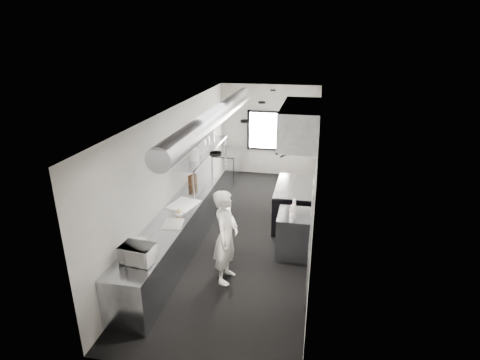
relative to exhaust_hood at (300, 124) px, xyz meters
The scene contains 35 objects.
floor 2.72m from the exhaust_hood, 147.45° to the right, with size 3.00×8.00×0.01m, color black.
ceiling 1.36m from the exhaust_hood, 147.45° to the right, with size 3.00×8.00×0.01m, color silver.
wall_back 3.62m from the exhaust_hood, 108.38° to the left, with size 3.00×0.02×2.80m, color #BAB9B0.
wall_front 4.93m from the exhaust_hood, 103.13° to the right, with size 3.00×0.02×2.80m, color #BAB9B0.
wall_left 2.87m from the exhaust_hood, 164.91° to the right, with size 0.02×8.00×2.80m, color #BAB9B0.
wall_right 1.28m from the exhaust_hood, 60.05° to the right, with size 0.02×8.00×2.80m, color #BAB9B0.
wall_cladding 1.92m from the exhaust_hood, 46.22° to the right, with size 0.03×5.50×1.10m, color gray.
hvac_duct 1.83m from the exhaust_hood, behind, with size 0.40×0.40×6.40m, color gray.
service_window 3.58m from the exhaust_hood, 108.57° to the left, with size 1.36×0.05×1.25m.
exhaust_hood is the anchor object (origin of this frame).
prep_counter 3.20m from the exhaust_hood, 151.89° to the right, with size 0.70×6.00×0.90m, color gray.
pass_shelf 2.46m from the exhaust_hood, behind, with size 0.45×3.00×0.68m.
range 1.92m from the exhaust_hood, behind, with size 0.88×1.60×0.94m.
bottle_station 2.39m from the exhaust_hood, 87.82° to the right, with size 0.65×0.80×0.90m, color gray.
far_work_table 3.88m from the exhaust_hood, 131.94° to the left, with size 0.70×1.20×0.90m, color gray.
notice_sheet_a 2.09m from the exhaust_hood, 78.88° to the right, with size 0.02×0.28×0.38m, color silver.
notice_sheet_b 2.43m from the exhaust_hood, 80.58° to the right, with size 0.02×0.28×0.38m, color silver.
line_cook 3.12m from the exhaust_hood, 113.12° to the right, with size 0.64×0.42×1.75m, color white.
microwave 4.43m from the exhaust_hood, 121.67° to the right, with size 0.48×0.36×0.29m, color silver.
deli_tub_a 4.14m from the exhaust_hood, 127.88° to the right, with size 0.13×0.13×0.09m, color beige.
deli_tub_b 4.18m from the exhaust_hood, 128.17° to the right, with size 0.15×0.15×0.10m, color beige.
newspaper 3.47m from the exhaust_hood, 132.94° to the right, with size 0.35×0.44×0.01m, color beige.
small_plate 3.22m from the exhaust_hood, 139.70° to the right, with size 0.17×0.17×0.01m, color silver.
pastry 3.20m from the exhaust_hood, 139.70° to the right, with size 0.10×0.10×0.10m, color #D2B96E.
cutting_board 3.04m from the exhaust_hood, 147.55° to the right, with size 0.48×0.64×0.02m, color white.
knife_block 2.78m from the exhaust_hood, behind, with size 0.10×0.22×0.24m, color #4D371B.
plate_stack_a 2.43m from the exhaust_hood, 168.15° to the right, with size 0.23×0.23×0.27m, color silver.
plate_stack_b 2.39m from the exhaust_hood, behind, with size 0.27×0.27×0.34m, color silver.
plate_stack_c 2.41m from the exhaust_hood, behind, with size 0.24×0.24×0.33m, color silver.
plate_stack_d 2.54m from the exhaust_hood, 158.86° to the left, with size 0.26×0.26×0.40m, color silver.
squeeze_bottle_a 2.24m from the exhaust_hood, 89.30° to the right, with size 0.05×0.05×0.16m, color white.
squeeze_bottle_b 2.07m from the exhaust_hood, 90.51° to the right, with size 0.05×0.05×0.16m, color white.
squeeze_bottle_c 1.99m from the exhaust_hood, 90.12° to the right, with size 0.06×0.06×0.19m, color white.
squeeze_bottle_d 1.91m from the exhaust_hood, 88.55° to the right, with size 0.05×0.05×0.16m, color white.
squeeze_bottle_e 1.78m from the exhaust_hood, 89.12° to the right, with size 0.07×0.07×0.20m, color white.
Camera 1 is at (1.47, -7.64, 4.24)m, focal length 28.98 mm.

